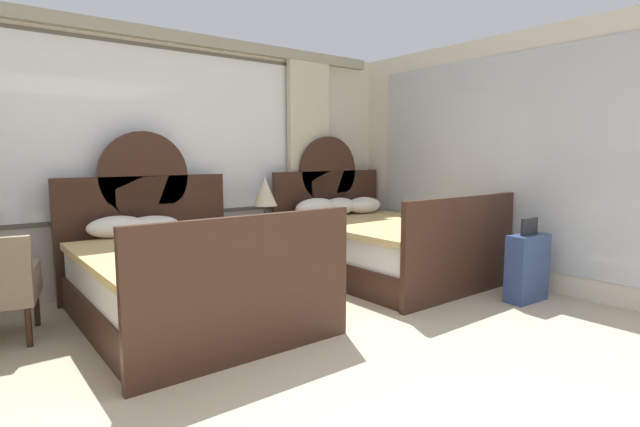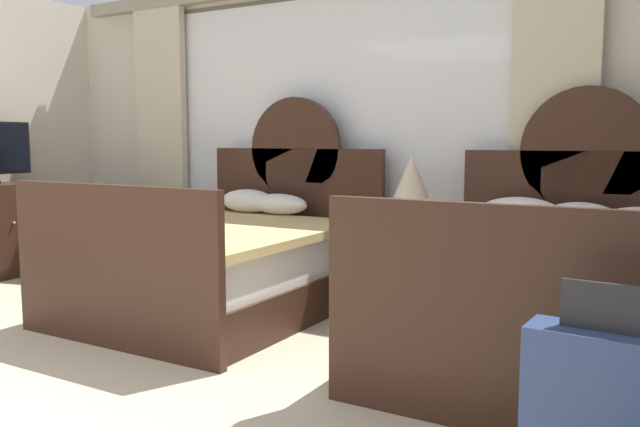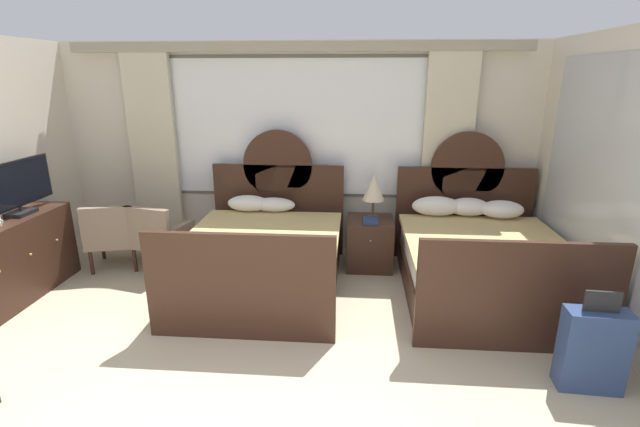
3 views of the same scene
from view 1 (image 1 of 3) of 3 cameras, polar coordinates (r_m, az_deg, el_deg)
The scene contains 8 objects.
wall_back_window at distance 5.39m, azimuth -18.53°, elevation 6.87°, with size 6.09×0.22×2.70m.
wall_right_mirror at distance 5.63m, azimuth 22.18°, elevation 5.88°, with size 0.08×4.58×2.70m.
bed_near_window at distance 4.31m, azimuth -15.60°, elevation -7.29°, with size 1.69×2.14×1.64m.
bed_near_mirror at distance 5.64m, azimuth 7.27°, elevation -3.64°, with size 1.69×2.14×1.64m.
nightstand_between_beds at distance 5.39m, azimuth -6.37°, elevation -4.81°, with size 0.55×0.58×0.62m.
table_lamp_on_nightstand at distance 5.36m, azimuth -6.54°, elevation 2.53°, with size 0.27×0.27×0.54m.
book_on_nightstand at distance 5.24m, azimuth -5.78°, elevation -1.55°, with size 0.18×0.26×0.03m.
suitcase_on_floor at distance 5.06m, azimuth 23.37°, elevation -5.91°, with size 0.47×0.22×0.81m.
Camera 1 is at (-1.80, -1.10, 1.41)m, focal length 26.97 mm.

